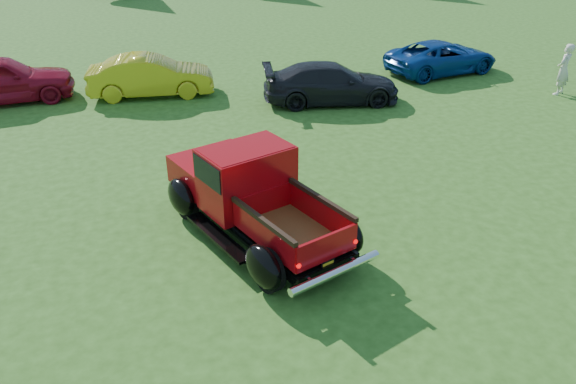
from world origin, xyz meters
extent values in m
plane|color=#294C15|center=(0.00, 0.00, 0.00)|extent=(120.00, 120.00, 0.00)
cylinder|color=black|center=(-0.63, -1.28, 0.37)|extent=(0.47, 0.77, 0.74)
cylinder|color=black|center=(0.84, -0.72, 0.37)|extent=(0.47, 0.77, 0.74)
cylinder|color=black|center=(-1.68, 1.48, 0.37)|extent=(0.47, 0.77, 0.74)
cylinder|color=black|center=(-0.21, 2.04, 0.37)|extent=(0.47, 0.77, 0.74)
cube|color=black|center=(-0.44, 0.43, 0.42)|extent=(2.75, 4.51, 0.18)
cube|color=#A0080D|center=(-0.98, 1.85, 0.79)|extent=(1.96, 1.85, 0.57)
cube|color=silver|center=(-1.23, 2.51, 0.78)|extent=(1.40, 0.58, 0.46)
cube|color=#A0080D|center=(-0.55, 0.73, 1.11)|extent=(1.91, 1.58, 1.20)
cube|color=black|center=(-0.55, 0.73, 1.43)|extent=(1.91, 1.50, 0.46)
cube|color=#A0080D|center=(-0.55, 0.73, 1.68)|extent=(1.81, 1.46, 0.07)
cube|color=brown|center=(-0.03, -0.65, 0.57)|extent=(1.82, 2.17, 0.05)
cube|color=#A0080D|center=(-0.61, -0.87, 0.81)|extent=(0.70, 1.74, 0.48)
cube|color=#A0080D|center=(0.56, -0.43, 0.81)|extent=(0.70, 1.74, 0.48)
cube|color=#A0080D|center=(-0.35, 0.21, 0.81)|extent=(1.18, 0.49, 0.48)
cube|color=#A0080D|center=(0.30, -1.51, 0.81)|extent=(1.18, 0.50, 0.48)
cube|color=black|center=(-0.61, -0.87, 1.10)|extent=(0.73, 1.75, 0.08)
cube|color=black|center=(0.56, -0.43, 1.10)|extent=(0.73, 1.75, 0.08)
ellipsoid|color=black|center=(-0.71, -1.31, 0.48)|extent=(0.74, 1.07, 0.81)
ellipsoid|color=black|center=(0.92, -0.69, 0.48)|extent=(0.74, 1.07, 0.81)
ellipsoid|color=black|center=(-1.76, 1.45, 0.48)|extent=(0.74, 1.07, 0.81)
ellipsoid|color=black|center=(-0.13, 2.07, 0.48)|extent=(0.74, 1.07, 0.81)
cube|color=black|center=(-1.24, 0.07, 0.30)|extent=(0.97, 1.92, 0.06)
cube|color=black|center=(0.40, 0.69, 0.30)|extent=(0.97, 1.92, 0.06)
cylinder|color=silver|center=(0.38, -1.73, 0.46)|extent=(1.73, 0.78, 0.15)
cube|color=black|center=(0.32, -1.55, 0.51)|extent=(0.26, 0.11, 0.14)
cube|color=gold|center=(0.32, -1.56, 0.51)|extent=(0.21, 0.09, 0.09)
sphere|color=#CC0505|center=(-0.24, -1.75, 0.72)|extent=(0.08, 0.08, 0.08)
sphere|color=#CC0505|center=(0.86, -1.33, 0.72)|extent=(0.08, 0.08, 0.08)
imported|color=maroon|center=(-6.50, 10.24, 0.74)|extent=(4.48, 2.16, 1.48)
imported|color=gold|center=(-1.92, 9.69, 0.65)|extent=(4.08, 1.74, 1.31)
imported|color=black|center=(3.50, 7.54, 0.62)|extent=(4.46, 2.34, 1.23)
imported|color=navy|center=(8.50, 9.64, 0.59)|extent=(4.50, 2.70, 1.17)
imported|color=beige|center=(11.03, 6.34, 0.83)|extent=(0.72, 0.65, 1.66)
camera|label=1|loc=(-2.27, -8.63, 5.82)|focal=35.00mm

